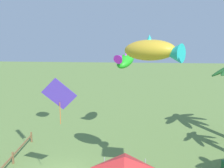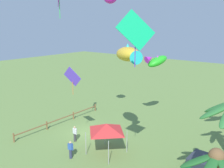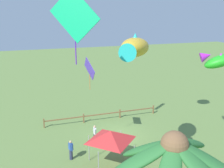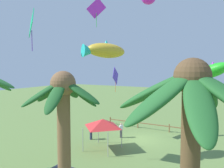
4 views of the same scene
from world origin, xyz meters
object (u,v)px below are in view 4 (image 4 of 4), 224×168
object	(u,v)px
spectator_1	(121,130)
palm_tree_0	(64,122)
kite_fish_3	(104,50)
kite_diamond_0	(115,76)
kite_diamond_2	(96,9)
spectator_0	(91,132)
kite_fish_4	(210,70)
festival_tent	(103,123)
kite_diamond_5	(32,23)
palm_tree_2	(192,117)

from	to	relation	value
spectator_1	palm_tree_0	bearing A→B (deg)	107.18
spectator_1	kite_fish_3	xyz separation A→B (m)	(-1.16, 5.49, 8.13)
kite_diamond_0	kite_diamond_2	xyz separation A→B (m)	(1.82, 0.82, 6.98)
palm_tree_0	spectator_0	xyz separation A→B (m)	(6.87, -12.10, -4.43)
kite_fish_3	kite_fish_4	xyz separation A→B (m)	(-7.90, -1.72, -1.55)
festival_tent	kite_diamond_5	xyz separation A→B (m)	(3.31, 5.01, 8.48)
spectator_0	spectator_1	bearing A→B (deg)	-139.70
palm_tree_0	kite_diamond_5	world-z (taller)	kite_diamond_5
kite_diamond_2	kite_diamond_5	world-z (taller)	kite_diamond_2
palm_tree_0	kite_diamond_0	size ratio (longest dim) A/B	2.81
palm_tree_0	kite_diamond_0	world-z (taller)	kite_diamond_0
kite_diamond_0	kite_diamond_2	world-z (taller)	kite_diamond_2
spectator_0	kite_diamond_5	xyz separation A→B (m)	(0.72, 6.90, 10.13)
spectator_0	festival_tent	xyz separation A→B (m)	(-2.59, 1.88, 1.65)
palm_tree_0	spectator_1	distance (m)	15.51
palm_tree_0	kite_diamond_0	bearing A→B (deg)	-70.61
palm_tree_0	kite_diamond_2	size ratio (longest dim) A/B	2.49
spectator_0	kite_diamond_0	world-z (taller)	kite_diamond_0
spectator_1	festival_tent	bearing A→B (deg)	91.56
kite_fish_4	kite_diamond_0	bearing A→B (deg)	-19.25
kite_diamond_0	kite_fish_3	size ratio (longest dim) A/B	0.70
palm_tree_0	festival_tent	distance (m)	11.42
spectator_0	kite_fish_4	world-z (taller)	kite_fish_4
palm_tree_2	festival_tent	world-z (taller)	palm_tree_2
spectator_0	kite_fish_4	xyz separation A→B (m)	(-11.54, 1.67, 6.58)
spectator_1	kite_fish_3	distance (m)	9.88
festival_tent	kite_diamond_5	size ratio (longest dim) A/B	0.85
spectator_0	kite_fish_3	size ratio (longest dim) A/B	0.42
palm_tree_0	spectator_1	xyz separation A→B (m)	(4.39, -14.20, -4.43)
palm_tree_0	palm_tree_2	xyz separation A→B (m)	(-5.11, -0.31, 0.72)
festival_tent	kite_fish_4	bearing A→B (deg)	-178.60
kite_diamond_0	kite_fish_3	xyz separation A→B (m)	(-1.61, 5.04, 2.28)
palm_tree_2	spectator_1	bearing A→B (deg)	-55.62
palm_tree_2	kite_diamond_5	distance (m)	14.50
kite_fish_4	kite_diamond_5	bearing A→B (deg)	23.10
spectator_0	kite_diamond_2	bearing A→B (deg)	-104.36
kite_diamond_0	kite_fish_4	world-z (taller)	kite_fish_4
palm_tree_2	kite_fish_4	size ratio (longest dim) A/B	2.51
palm_tree_0	kite_diamond_5	xyz separation A→B (m)	(7.59, -5.20, 5.71)
kite_fish_3	kite_diamond_5	size ratio (longest dim) A/B	1.13
palm_tree_2	kite_fish_4	distance (m)	10.23
spectator_1	festival_tent	xyz separation A→B (m)	(-0.11, 3.99, 1.65)
kite_diamond_5	spectator_0	bearing A→B (deg)	-95.98
spectator_1	kite_diamond_5	distance (m)	13.93
palm_tree_0	kite_fish_4	world-z (taller)	kite_fish_4
palm_tree_2	kite_diamond_5	world-z (taller)	kite_diamond_5
kite_fish_4	spectator_1	bearing A→B (deg)	-22.60
spectator_0	kite_diamond_2	world-z (taller)	kite_diamond_2
kite_fish_4	kite_diamond_2	bearing A→B (deg)	-12.44
festival_tent	kite_diamond_5	world-z (taller)	kite_diamond_5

